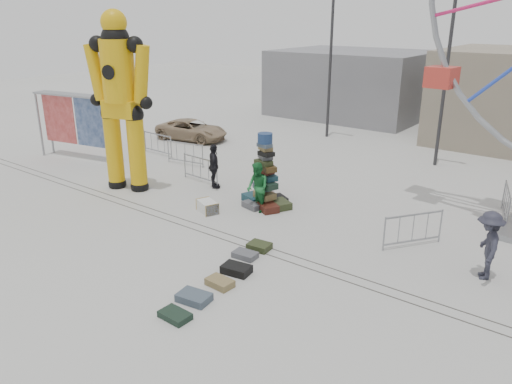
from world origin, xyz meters
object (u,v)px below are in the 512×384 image
Objects in this scene: suitcase_tower at (266,186)px; pedestrian_grey at (488,245)px; lamp_post_right at (449,69)px; lamp_post_left at (332,58)px; banner_scaffold at (74,111)px; barricade_dummy_c at (200,169)px; steamer_trunk at (207,207)px; barricade_wheel_front at (413,230)px; pedestrian_green at (257,187)px; barricade_wheel_back at (506,203)px; parked_suv at (192,130)px; barricade_dummy_b at (185,154)px; barricade_dummy_a at (158,144)px; pedestrian_red at (265,171)px; crash_test_dummy at (120,96)px; pedestrian_black at (214,166)px.

suitcase_tower is 1.44× the size of pedestrian_grey.
lamp_post_right is 4.18× the size of pedestrian_grey.
lamp_post_left is 1.79× the size of banner_scaffold.
lamp_post_left is at bearing 93.00° from barricade_dummy_c.
barricade_wheel_front is at bearing 36.72° from steamer_trunk.
barricade_wheel_back is at bearing 56.58° from pedestrian_green.
lamp_post_right is 10.42m from suitcase_tower.
parked_suv is (-9.43, 5.79, -0.20)m from suitcase_tower.
barricade_wheel_back is at bearing 0.24° from barricade_dummy_b.
barricade_dummy_b is 13.75m from barricade_wheel_back.
lamp_post_left is 4.00× the size of barricade_dummy_a.
barricade_dummy_a is 14.48m from barricade_wheel_front.
lamp_post_left is 4.32× the size of pedestrian_red.
barricade_dummy_a and barricade_wheel_back have the same top height.
barricade_dummy_b is (-0.55, 3.85, -3.24)m from crash_test_dummy.
barricade_dummy_a is at bearing 143.98° from pedestrian_red.
pedestrian_green is 0.99× the size of pedestrian_black.
barricade_wheel_front is at bearing 29.40° from pedestrian_green.
parked_suv is at bearing -131.34° from pedestrian_grey.
parked_suv is at bearing 125.37° from pedestrian_red.
banner_scaffold is 1.09× the size of parked_suv.
pedestrian_black reaches higher than barricade_dummy_b.
pedestrian_black is at bearing -34.91° from barricade_dummy_b.
steamer_trunk is at bearing -28.40° from barricade_dummy_a.
lamp_post_right is at bearing 22.42° from banner_scaffold.
barricade_dummy_b is 1.00× the size of barricade_wheel_front.
barricade_wheel_front is 1.10× the size of pedestrian_green.
barricade_dummy_a is at bearing 160.52° from barricade_dummy_b.
lamp_post_right is 11.48m from pedestrian_grey.
pedestrian_grey is at bearing -13.36° from crash_test_dummy.
barricade_dummy_a is 5.12m from barricade_dummy_c.
banner_scaffold is 4.26m from barricade_dummy_a.
crash_test_dummy is at bearing -98.83° from lamp_post_left.
crash_test_dummy is 14.69m from barricade_wheel_back.
steamer_trunk is 0.44× the size of barricade_dummy_c.
lamp_post_right is at bearing -85.94° from parked_suv.
crash_test_dummy is 3.60× the size of barricade_wheel_back.
pedestrian_grey is at bearing -9.19° from barricade_dummy_a.
barricade_wheel_back is (8.69, 5.89, 0.35)m from steamer_trunk.
barricade_dummy_a is 1.00× the size of barricade_dummy_c.
steamer_trunk is (9.82, -1.37, -2.20)m from banner_scaffold.
pedestrian_black is at bearing -7.98° from barricade_dummy_c.
lamp_post_left is 4.40× the size of pedestrian_green.
barricade_dummy_b is at bearing -175.46° from suitcase_tower.
barricade_wheel_back is 4.91m from pedestrian_grey.
barricade_dummy_c reaches higher than steamer_trunk.
pedestrian_red is 0.97× the size of pedestrian_grey.
banner_scaffold is at bearing 48.60° from pedestrian_black.
barricade_dummy_c and barricade_wheel_back have the same top height.
banner_scaffold is at bearing -122.84° from lamp_post_left.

